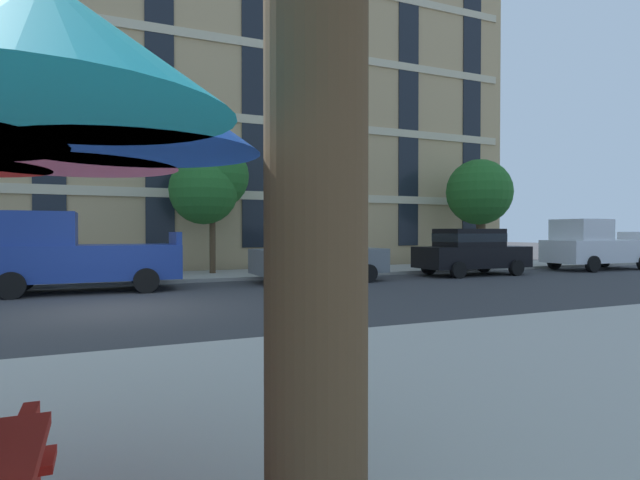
{
  "coord_description": "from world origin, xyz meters",
  "views": [
    {
      "loc": [
        -0.19,
        -11.59,
        1.67
      ],
      "look_at": [
        6.25,
        3.2,
        1.4
      ],
      "focal_mm": 28.16,
      "sensor_mm": 36.0,
      "label": 1
    }
  ],
  "objects_px": {
    "sedan_black": "(471,250)",
    "pickup_white": "(595,246)",
    "street_tree_right": "(479,191)",
    "sedan_gray": "(321,253)",
    "pickup_blue": "(73,255)",
    "street_tree_middle": "(209,183)"
  },
  "relations": [
    {
      "from": "street_tree_right",
      "to": "sedan_black",
      "type": "bearing_deg",
      "value": -135.05
    },
    {
      "from": "pickup_white",
      "to": "street_tree_right",
      "type": "bearing_deg",
      "value": 140.85
    },
    {
      "from": "street_tree_right",
      "to": "sedan_gray",
      "type": "bearing_deg",
      "value": -161.88
    },
    {
      "from": "pickup_white",
      "to": "street_tree_right",
      "type": "distance_m",
      "value": 5.45
    },
    {
      "from": "pickup_blue",
      "to": "pickup_white",
      "type": "height_order",
      "value": "same"
    },
    {
      "from": "sedan_black",
      "to": "street_tree_right",
      "type": "relative_size",
      "value": 0.88
    },
    {
      "from": "sedan_gray",
      "to": "sedan_black",
      "type": "distance_m",
      "value": 6.29
    },
    {
      "from": "pickup_blue",
      "to": "sedan_black",
      "type": "distance_m",
      "value": 13.7
    },
    {
      "from": "pickup_blue",
      "to": "street_tree_middle",
      "type": "xyz_separation_m",
      "value": [
        4.44,
        3.64,
        2.47
      ]
    },
    {
      "from": "pickup_white",
      "to": "street_tree_right",
      "type": "relative_size",
      "value": 1.02
    },
    {
      "from": "sedan_black",
      "to": "pickup_white",
      "type": "relative_size",
      "value": 0.86
    },
    {
      "from": "pickup_blue",
      "to": "street_tree_right",
      "type": "height_order",
      "value": "street_tree_right"
    },
    {
      "from": "street_tree_right",
      "to": "pickup_blue",
      "type": "bearing_deg",
      "value": -169.65
    },
    {
      "from": "sedan_gray",
      "to": "sedan_black",
      "type": "bearing_deg",
      "value": 0.0
    },
    {
      "from": "pickup_blue",
      "to": "street_tree_right",
      "type": "distance_m",
      "value": 17.22
    },
    {
      "from": "sedan_black",
      "to": "pickup_white",
      "type": "bearing_deg",
      "value": 0.0
    },
    {
      "from": "sedan_gray",
      "to": "street_tree_middle",
      "type": "xyz_separation_m",
      "value": [
        -2.98,
        3.64,
        2.54
      ]
    },
    {
      "from": "sedan_gray",
      "to": "pickup_white",
      "type": "height_order",
      "value": "pickup_white"
    },
    {
      "from": "sedan_gray",
      "to": "street_tree_right",
      "type": "bearing_deg",
      "value": 18.12
    },
    {
      "from": "sedan_gray",
      "to": "street_tree_right",
      "type": "xyz_separation_m",
      "value": [
        9.35,
        3.06,
        2.58
      ]
    },
    {
      "from": "sedan_black",
      "to": "street_tree_right",
      "type": "height_order",
      "value": "street_tree_right"
    },
    {
      "from": "pickup_blue",
      "to": "pickup_white",
      "type": "xyz_separation_m",
      "value": [
        20.52,
        0.0,
        0.0
      ]
    }
  ]
}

